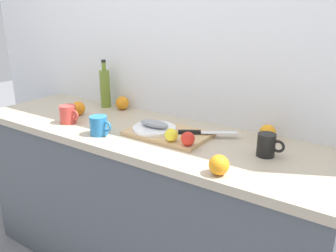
{
  "coord_description": "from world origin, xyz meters",
  "views": [
    {
      "loc": [
        1.05,
        -1.32,
        1.5
      ],
      "look_at": [
        0.17,
        0.01,
        0.95
      ],
      "focal_mm": 36.18,
      "sensor_mm": 36.0,
      "label": 1
    }
  ],
  "objects_px": {
    "fish_fillet": "(154,124)",
    "lemon_0": "(171,135)",
    "chef_knife": "(200,132)",
    "white_plate": "(154,128)",
    "coffee_mug_1": "(99,126)",
    "orange_0": "(219,165)",
    "coffee_mug_2": "(267,145)",
    "coffee_mug_0": "(68,114)",
    "cutting_board": "(168,134)",
    "olive_oil_bottle": "(105,88)"
  },
  "relations": [
    {
      "from": "cutting_board",
      "to": "white_plate",
      "type": "bearing_deg",
      "value": -167.9
    },
    {
      "from": "cutting_board",
      "to": "coffee_mug_1",
      "type": "xyz_separation_m",
      "value": [
        -0.29,
        -0.18,
        0.04
      ]
    },
    {
      "from": "white_plate",
      "to": "fish_fillet",
      "type": "height_order",
      "value": "fish_fillet"
    },
    {
      "from": "cutting_board",
      "to": "coffee_mug_0",
      "type": "height_order",
      "value": "coffee_mug_0"
    },
    {
      "from": "coffee_mug_1",
      "to": "orange_0",
      "type": "xyz_separation_m",
      "value": [
        0.69,
        -0.06,
        -0.01
      ]
    },
    {
      "from": "fish_fillet",
      "to": "coffee_mug_2",
      "type": "relative_size",
      "value": 1.4
    },
    {
      "from": "cutting_board",
      "to": "coffee_mug_1",
      "type": "relative_size",
      "value": 3.16
    },
    {
      "from": "chef_knife",
      "to": "white_plate",
      "type": "bearing_deg",
      "value": 167.45
    },
    {
      "from": "chef_knife",
      "to": "orange_0",
      "type": "bearing_deg",
      "value": -82.39
    },
    {
      "from": "fish_fillet",
      "to": "coffee_mug_0",
      "type": "relative_size",
      "value": 1.28
    },
    {
      "from": "white_plate",
      "to": "olive_oil_bottle",
      "type": "distance_m",
      "value": 0.61
    },
    {
      "from": "orange_0",
      "to": "coffee_mug_2",
      "type": "bearing_deg",
      "value": 70.82
    },
    {
      "from": "cutting_board",
      "to": "white_plate",
      "type": "relative_size",
      "value": 1.84
    },
    {
      "from": "lemon_0",
      "to": "coffee_mug_1",
      "type": "xyz_separation_m",
      "value": [
        -0.38,
        -0.08,
        -0.0
      ]
    },
    {
      "from": "coffee_mug_0",
      "to": "coffee_mug_2",
      "type": "distance_m",
      "value": 1.07
    },
    {
      "from": "coffee_mug_0",
      "to": "coffee_mug_2",
      "type": "xyz_separation_m",
      "value": [
        1.06,
        0.17,
        0.0
      ]
    },
    {
      "from": "lemon_0",
      "to": "cutting_board",
      "type": "bearing_deg",
      "value": 130.22
    },
    {
      "from": "coffee_mug_2",
      "to": "coffee_mug_0",
      "type": "bearing_deg",
      "value": -171.16
    },
    {
      "from": "coffee_mug_2",
      "to": "orange_0",
      "type": "height_order",
      "value": "coffee_mug_2"
    },
    {
      "from": "lemon_0",
      "to": "coffee_mug_1",
      "type": "bearing_deg",
      "value": -167.63
    },
    {
      "from": "coffee_mug_1",
      "to": "orange_0",
      "type": "relative_size",
      "value": 1.62
    },
    {
      "from": "chef_knife",
      "to": "coffee_mug_1",
      "type": "bearing_deg",
      "value": 177.32
    },
    {
      "from": "orange_0",
      "to": "coffee_mug_1",
      "type": "bearing_deg",
      "value": 174.73
    },
    {
      "from": "lemon_0",
      "to": "coffee_mug_0",
      "type": "xyz_separation_m",
      "value": [
        -0.66,
        -0.04,
        -0.0
      ]
    },
    {
      "from": "coffee_mug_0",
      "to": "orange_0",
      "type": "xyz_separation_m",
      "value": [
        0.97,
        -0.11,
        -0.01
      ]
    },
    {
      "from": "white_plate",
      "to": "coffee_mug_2",
      "type": "height_order",
      "value": "coffee_mug_2"
    },
    {
      "from": "white_plate",
      "to": "chef_knife",
      "type": "bearing_deg",
      "value": 18.63
    },
    {
      "from": "coffee_mug_2",
      "to": "orange_0",
      "type": "bearing_deg",
      "value": -109.18
    },
    {
      "from": "chef_knife",
      "to": "coffee_mug_0",
      "type": "xyz_separation_m",
      "value": [
        -0.72,
        -0.2,
        0.02
      ]
    },
    {
      "from": "coffee_mug_1",
      "to": "coffee_mug_2",
      "type": "relative_size",
      "value": 1.09
    },
    {
      "from": "white_plate",
      "to": "coffee_mug_1",
      "type": "xyz_separation_m",
      "value": [
        -0.22,
        -0.17,
        0.02
      ]
    },
    {
      "from": "white_plate",
      "to": "olive_oil_bottle",
      "type": "height_order",
      "value": "olive_oil_bottle"
    },
    {
      "from": "olive_oil_bottle",
      "to": "cutting_board",
      "type": "bearing_deg",
      "value": -19.13
    },
    {
      "from": "lemon_0",
      "to": "coffee_mug_0",
      "type": "relative_size",
      "value": 0.48
    },
    {
      "from": "fish_fillet",
      "to": "lemon_0",
      "type": "distance_m",
      "value": 0.18
    },
    {
      "from": "lemon_0",
      "to": "orange_0",
      "type": "relative_size",
      "value": 0.77
    },
    {
      "from": "chef_knife",
      "to": "coffee_mug_0",
      "type": "relative_size",
      "value": 2.04
    },
    {
      "from": "chef_knife",
      "to": "olive_oil_bottle",
      "type": "xyz_separation_m",
      "value": [
        -0.78,
        0.16,
        0.1
      ]
    },
    {
      "from": "coffee_mug_2",
      "to": "lemon_0",
      "type": "bearing_deg",
      "value": -162.99
    },
    {
      "from": "coffee_mug_0",
      "to": "chef_knife",
      "type": "bearing_deg",
      "value": 15.44
    },
    {
      "from": "cutting_board",
      "to": "olive_oil_bottle",
      "type": "height_order",
      "value": "olive_oil_bottle"
    },
    {
      "from": "chef_knife",
      "to": "lemon_0",
      "type": "xyz_separation_m",
      "value": [
        -0.07,
        -0.16,
        0.02
      ]
    },
    {
      "from": "cutting_board",
      "to": "orange_0",
      "type": "relative_size",
      "value": 5.11
    },
    {
      "from": "coffee_mug_0",
      "to": "coffee_mug_1",
      "type": "height_order",
      "value": "coffee_mug_0"
    },
    {
      "from": "orange_0",
      "to": "chef_knife",
      "type": "bearing_deg",
      "value": 128.79
    },
    {
      "from": "cutting_board",
      "to": "orange_0",
      "type": "xyz_separation_m",
      "value": [
        0.4,
        -0.25,
        0.03
      ]
    },
    {
      "from": "lemon_0",
      "to": "coffee_mug_2",
      "type": "distance_m",
      "value": 0.43
    },
    {
      "from": "chef_knife",
      "to": "orange_0",
      "type": "distance_m",
      "value": 0.39
    },
    {
      "from": "lemon_0",
      "to": "coffee_mug_0",
      "type": "height_order",
      "value": "coffee_mug_0"
    },
    {
      "from": "white_plate",
      "to": "coffee_mug_0",
      "type": "distance_m",
      "value": 0.51
    }
  ]
}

